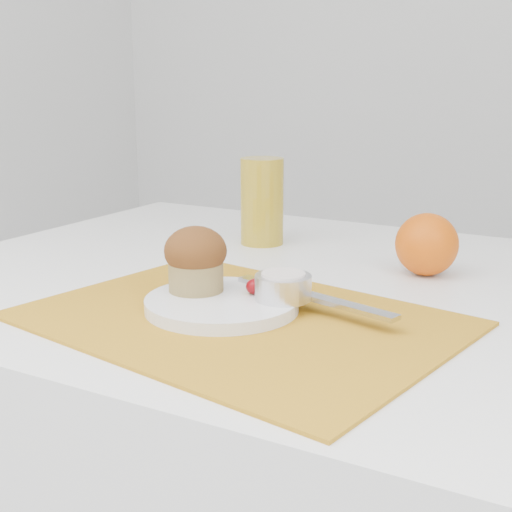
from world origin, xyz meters
The scene contains 10 objects.
placemat centered at (-0.06, -0.13, 0.75)m, with size 0.46×0.34×0.00m, color #BB7F1A.
plate centered at (-0.09, -0.12, 0.76)m, with size 0.18×0.18×0.01m, color white.
ramekin centered at (-0.02, -0.08, 0.78)m, with size 0.06×0.06×0.03m, color silver.
cream centered at (-0.02, -0.08, 0.80)m, with size 0.05×0.05×0.01m, color silver.
raspberry_near centered at (-0.07, -0.07, 0.78)m, with size 0.02×0.02×0.02m, color #5A0215.
raspberry_far centered at (-0.06, -0.08, 0.78)m, with size 0.02×0.02×0.02m, color #530205.
butter_knife centered at (0.01, -0.07, 0.77)m, with size 0.22×0.02×0.01m, color #B6B7BF.
orange centered at (0.07, 0.16, 0.79)m, with size 0.09×0.09×0.09m, color #E55A08.
juice_glass centered at (-0.22, 0.21, 0.82)m, with size 0.07×0.07×0.14m, color #B49821.
muffin centered at (-0.13, -0.11, 0.81)m, with size 0.08×0.08×0.08m.
Camera 1 is at (0.33, -0.77, 1.01)m, focal length 50.00 mm.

